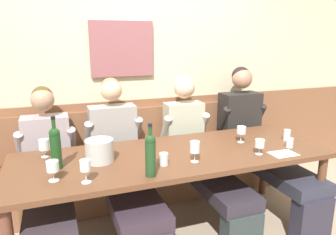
% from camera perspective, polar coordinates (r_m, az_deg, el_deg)
% --- Properties ---
extents(room_wall_back, '(6.80, 0.12, 2.80)m').
position_cam_1_polar(room_wall_back, '(3.32, -5.14, 9.92)').
color(room_wall_back, beige).
rests_on(room_wall_back, ground).
extents(wood_wainscot_panel, '(6.80, 0.03, 1.02)m').
position_cam_1_polar(wood_wainscot_panel, '(3.45, -4.55, -5.04)').
color(wood_wainscot_panel, brown).
rests_on(wood_wainscot_panel, ground).
extents(wall_bench, '(2.81, 0.42, 0.94)m').
position_cam_1_polar(wall_bench, '(3.35, -3.49, -9.87)').
color(wall_bench, brown).
rests_on(wall_bench, ground).
extents(dining_table, '(2.51, 0.90, 0.74)m').
position_cam_1_polar(dining_table, '(2.57, 0.97, -7.94)').
color(dining_table, brown).
rests_on(dining_table, ground).
extents(person_right_seat, '(0.51, 1.32, 1.24)m').
position_cam_1_polar(person_right_seat, '(2.75, -20.89, -9.15)').
color(person_right_seat, '#242A35').
rests_on(person_right_seat, ground).
extents(person_center_left_seat, '(0.54, 1.32, 1.29)m').
position_cam_1_polar(person_center_left_seat, '(2.79, -8.38, -7.73)').
color(person_center_left_seat, '#323437').
rests_on(person_center_left_seat, ground).
extents(person_left_seat, '(0.49, 1.33, 1.28)m').
position_cam_1_polar(person_left_seat, '(3.01, 5.53, -5.67)').
color(person_left_seat, '#2B3638').
rests_on(person_left_seat, ground).
extents(person_center_right_seat, '(0.53, 1.33, 1.35)m').
position_cam_1_polar(person_center_right_seat, '(3.36, 15.77, -3.53)').
color(person_center_right_seat, '#2B2837').
rests_on(person_center_right_seat, ground).
extents(ice_bucket, '(0.21, 0.21, 0.17)m').
position_cam_1_polar(ice_bucket, '(2.41, -12.27, -5.88)').
color(ice_bucket, '#B5B8B7').
rests_on(ice_bucket, dining_table).
extents(wine_bottle_clear_water, '(0.07, 0.07, 0.38)m').
position_cam_1_polar(wine_bottle_clear_water, '(2.35, -19.66, -4.97)').
color(wine_bottle_clear_water, '#193F1A').
rests_on(wine_bottle_clear_water, dining_table).
extents(wine_bottle_green_tall, '(0.07, 0.07, 0.36)m').
position_cam_1_polar(wine_bottle_green_tall, '(2.10, -3.19, -6.54)').
color(wine_bottle_green_tall, '#1E3F1F').
rests_on(wine_bottle_green_tall, dining_table).
extents(wine_glass_by_bottle, '(0.08, 0.08, 0.14)m').
position_cam_1_polar(wine_glass_by_bottle, '(2.18, -20.13, -8.34)').
color(wine_glass_by_bottle, silver).
rests_on(wine_glass_by_bottle, dining_table).
extents(wine_glass_mid_right, '(0.07, 0.07, 0.12)m').
position_cam_1_polar(wine_glass_mid_right, '(2.61, 16.24, -4.64)').
color(wine_glass_mid_right, silver).
rests_on(wine_glass_mid_right, dining_table).
extents(wine_glass_left_end, '(0.08, 0.08, 0.14)m').
position_cam_1_polar(wine_glass_left_end, '(2.62, -21.53, -4.74)').
color(wine_glass_left_end, silver).
rests_on(wine_glass_left_end, dining_table).
extents(wine_glass_center_front, '(0.08, 0.08, 0.14)m').
position_cam_1_polar(wine_glass_center_front, '(2.86, 13.12, -2.34)').
color(wine_glass_center_front, silver).
rests_on(wine_glass_center_front, dining_table).
extents(wine_glass_center_rear, '(0.07, 0.07, 0.15)m').
position_cam_1_polar(wine_glass_center_rear, '(2.08, -14.73, -8.49)').
color(wine_glass_center_rear, silver).
rests_on(wine_glass_center_rear, dining_table).
extents(wine_glass_mid_left, '(0.07, 0.07, 0.16)m').
position_cam_1_polar(wine_glass_mid_left, '(2.35, 4.87, -5.51)').
color(wine_glass_mid_left, silver).
rests_on(wine_glass_mid_left, dining_table).
extents(wine_glass_right_end, '(0.07, 0.07, 0.14)m').
position_cam_1_polar(wine_glass_right_end, '(2.56, -11.45, -4.36)').
color(wine_glass_right_end, silver).
rests_on(wine_glass_right_end, dining_table).
extents(water_tumbler_left, '(0.07, 0.07, 0.09)m').
position_cam_1_polar(water_tumbler_left, '(2.31, -0.78, -7.53)').
color(water_tumbler_left, silver).
rests_on(water_tumbler_left, dining_table).
extents(water_tumbler_right, '(0.06, 0.06, 0.10)m').
position_cam_1_polar(water_tumbler_right, '(3.04, 20.69, -2.98)').
color(water_tumbler_right, silver).
rests_on(water_tumbler_right, dining_table).
extents(water_tumbler_center, '(0.06, 0.06, 0.08)m').
position_cam_1_polar(water_tumbler_center, '(2.86, 21.15, -4.28)').
color(water_tumbler_center, silver).
rests_on(water_tumbler_center, dining_table).
extents(tasting_sheet_left_guest, '(0.21, 0.15, 0.00)m').
position_cam_1_polar(tasting_sheet_left_guest, '(2.70, 20.13, -6.16)').
color(tasting_sheet_left_guest, white).
rests_on(tasting_sheet_left_guest, dining_table).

